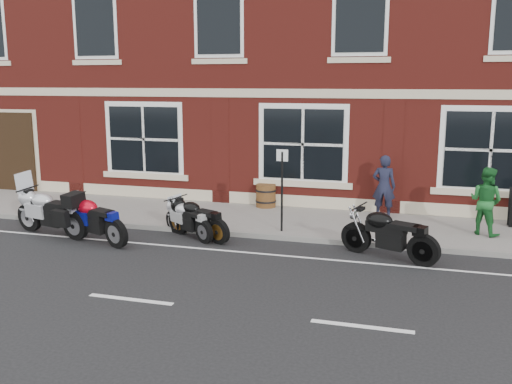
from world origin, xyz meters
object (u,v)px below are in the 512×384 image
moto_naked_black (388,232)px  barrel_planter (266,196)px  moto_touring_silver (50,210)px  moto_sport_red (95,218)px  moto_sport_silver (189,218)px  pedestrian_right (486,201)px  pedestrian_left (384,186)px  moto_sport_black (198,218)px  parking_sign (282,184)px

moto_naked_black → barrel_planter: (-3.69, 3.65, -0.13)m
moto_touring_silver → moto_naked_black: bearing=-73.7°
moto_sport_red → moto_naked_black: size_ratio=0.99×
moto_naked_black → moto_sport_silver: bearing=108.4°
pedestrian_right → pedestrian_left: bearing=9.3°
moto_sport_black → pedestrian_left: 5.13m
moto_sport_red → pedestrian_right: 9.29m
moto_touring_silver → parking_sign: parking_sign is taller
moto_sport_black → pedestrian_right: pedestrian_right is taller
barrel_planter → parking_sign: (1.09, -2.52, 0.83)m
moto_touring_silver → moto_sport_black: bearing=-65.3°
moto_sport_black → pedestrian_right: (6.63, 1.85, 0.42)m
moto_sport_black → pedestrian_left: pedestrian_left is taller
moto_naked_black → moto_touring_silver: bearing=115.4°
pedestrian_left → parking_sign: bearing=46.8°
moto_touring_silver → moto_sport_silver: size_ratio=1.43×
pedestrian_right → parking_sign: 4.87m
moto_sport_silver → moto_naked_black: 4.76m
moto_sport_black → pedestrian_right: size_ratio=1.14×
moto_naked_black → parking_sign: parking_sign is taller
moto_sport_silver → barrel_planter: moto_sport_silver is taller
moto_sport_black → parking_sign: parking_sign is taller
pedestrian_left → barrel_planter: pedestrian_left is taller
moto_naked_black → pedestrian_right: (2.14, 2.19, 0.36)m
moto_naked_black → parking_sign: size_ratio=1.06×
moto_sport_black → barrel_planter: (0.80, 3.31, -0.06)m
barrel_planter → parking_sign: 2.87m
moto_touring_silver → moto_sport_black: moto_touring_silver is taller
pedestrian_right → barrel_planter: pedestrian_right is taller
moto_touring_silver → moto_sport_black: 3.68m
moto_sport_red → pedestrian_right: size_ratio=1.29×
moto_naked_black → barrel_planter: bearing=68.2°
parking_sign → moto_touring_silver: bearing=-161.3°
moto_sport_red → barrel_planter: (3.03, 4.23, -0.12)m
moto_touring_silver → barrel_planter: bearing=-34.0°
moto_touring_silver → pedestrian_left: bearing=-51.3°
moto_sport_red → moto_sport_silver: (1.97, 0.95, -0.10)m
barrel_planter → parking_sign: parking_sign is taller
moto_sport_silver → moto_touring_silver: bearing=135.2°
moto_naked_black → pedestrian_right: bearing=-21.5°
pedestrian_left → moto_naked_black: bearing=99.0°
moto_sport_black → moto_sport_silver: 0.26m
moto_sport_black → moto_sport_silver: bearing=107.7°
parking_sign → moto_sport_black: bearing=-153.9°
moto_touring_silver → pedestrian_right: 10.56m
moto_sport_black → moto_sport_silver: moto_sport_black is taller
moto_touring_silver → moto_naked_black: (8.10, 0.36, -0.04)m
moto_touring_silver → parking_sign: 5.74m
pedestrian_right → parking_sign: (-4.74, -1.06, 0.35)m
pedestrian_left → pedestrian_right: size_ratio=1.04×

